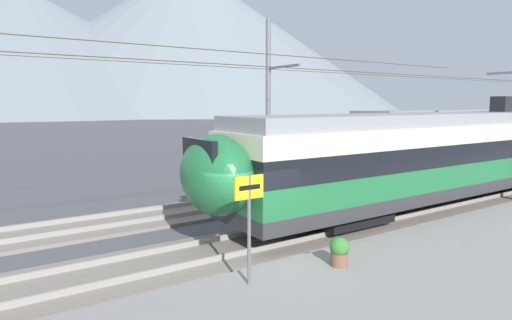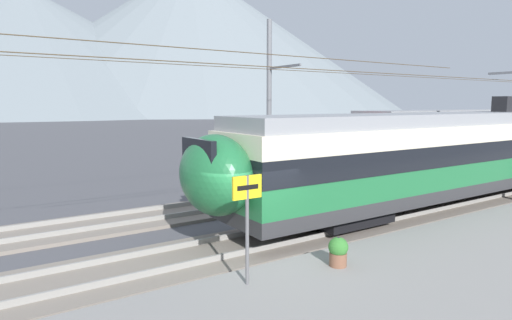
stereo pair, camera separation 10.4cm
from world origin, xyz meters
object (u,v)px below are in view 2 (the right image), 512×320
Objects in this scene: train_far_track at (487,135)px; potted_plant_platform_edge at (338,250)px; catenary_mast_far_side at (271,103)px; platform_sign at (247,205)px; train_near_platform at (451,152)px.

potted_plant_platform_edge is at bearing -159.34° from train_far_track.
platform_sign is (-7.38, -9.57, -2.17)m from catenary_mast_far_side.
train_far_track is 22.17m from potted_plant_platform_edge.
train_far_track reaches higher than platform_sign.
catenary_mast_far_side reaches higher than train_far_track.
catenary_mast_far_side reaches higher than train_near_platform.
potted_plant_platform_edge is (-9.37, -3.11, -1.51)m from train_near_platform.
train_near_platform is 8.32m from catenary_mast_far_side.
catenary_mast_far_side reaches higher than platform_sign.
catenary_mast_far_side is (-15.72, 2.07, 2.03)m from train_far_track.
train_near_platform is 0.61× the size of catenary_mast_far_side.
platform_sign is (-11.77, -2.81, -0.14)m from train_near_platform.
train_near_platform is at bearing 13.41° from platform_sign.
train_near_platform is 9.99m from potted_plant_platform_edge.
potted_plant_platform_edge is at bearing -7.27° from platform_sign.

